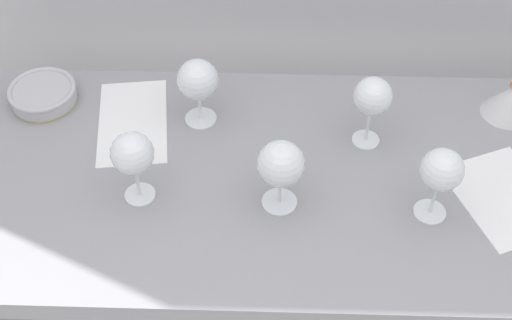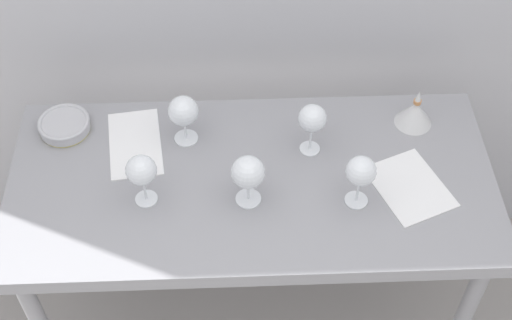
# 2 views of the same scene
# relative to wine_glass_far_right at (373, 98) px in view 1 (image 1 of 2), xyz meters

# --- Properties ---
(steel_counter) EXTENTS (1.40, 0.65, 0.90)m
(steel_counter) POSITION_rel_wine_glass_far_right_xyz_m (-0.18, -0.11, -0.23)
(steel_counter) COLOR gray
(steel_counter) RESTS_ON ground_plane
(wine_glass_far_right) EXTENTS (0.08, 0.08, 0.17)m
(wine_glass_far_right) POSITION_rel_wine_glass_far_right_xyz_m (0.00, 0.00, 0.00)
(wine_glass_far_right) COLOR white
(wine_glass_far_right) RESTS_ON steel_counter
(wine_glass_near_center) EXTENTS (0.09, 0.09, 0.16)m
(wine_glass_near_center) POSITION_rel_wine_glass_far_right_xyz_m (-0.19, -0.18, -0.01)
(wine_glass_near_center) COLOR white
(wine_glass_near_center) RESTS_ON steel_counter
(wine_glass_far_left) EXTENTS (0.09, 0.09, 0.16)m
(wine_glass_far_left) POSITION_rel_wine_glass_far_right_xyz_m (-0.37, 0.06, -0.01)
(wine_glass_far_left) COLOR white
(wine_glass_far_left) RESTS_ON steel_counter
(wine_glass_near_right) EXTENTS (0.08, 0.08, 0.17)m
(wine_glass_near_right) POSITION_rel_wine_glass_far_right_xyz_m (0.11, -0.20, -0.00)
(wine_glass_near_right) COLOR white
(wine_glass_near_right) RESTS_ON steel_counter
(wine_glass_near_left) EXTENTS (0.08, 0.08, 0.17)m
(wine_glass_near_left) POSITION_rel_wine_glass_far_right_xyz_m (-0.47, -0.17, -0.01)
(wine_glass_near_left) COLOR white
(wine_glass_near_left) RESTS_ON steel_counter
(tasting_sheet_upper) EXTENTS (0.26, 0.29, 0.00)m
(tasting_sheet_upper) POSITION_rel_wine_glass_far_right_xyz_m (0.27, -0.15, -0.12)
(tasting_sheet_upper) COLOR white
(tasting_sheet_upper) RESTS_ON steel_counter
(tasting_sheet_lower) EXTENTS (0.19, 0.29, 0.00)m
(tasting_sheet_lower) POSITION_rel_wine_glass_far_right_xyz_m (-0.52, 0.04, -0.12)
(tasting_sheet_lower) COLOR white
(tasting_sheet_lower) RESTS_ON steel_counter
(tasting_bowl) EXTENTS (0.16, 0.16, 0.04)m
(tasting_bowl) POSITION_rel_wine_glass_far_right_xyz_m (-0.74, 0.11, -0.10)
(tasting_bowl) COLOR #DBCC66
(tasting_bowl) RESTS_ON steel_counter
(decanter_funnel) EXTENTS (0.11, 0.11, 0.13)m
(decanter_funnel) POSITION_rel_wine_glass_far_right_xyz_m (0.33, 0.10, -0.08)
(decanter_funnel) COLOR silver
(decanter_funnel) RESTS_ON steel_counter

